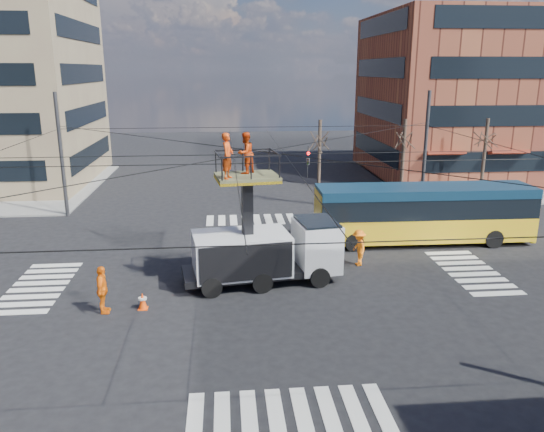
{
  "coord_description": "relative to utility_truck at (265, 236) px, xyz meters",
  "views": [
    {
      "loc": [
        -1.65,
        -22.76,
        9.34
      ],
      "look_at": [
        0.66,
        2.42,
        2.32
      ],
      "focal_mm": 35.0,
      "sensor_mm": 36.0,
      "label": 1
    }
  ],
  "objects": [
    {
      "name": "overhead_network",
      "position": [
        -0.18,
        0.72,
        2.13
      ],
      "size": [
        24.24,
        24.24,
        8.0
      ],
      "color": "#2D2D30",
      "rests_on": "ground"
    },
    {
      "name": "traffic_cone",
      "position": [
        -5.16,
        -2.42,
        -1.81
      ],
      "size": [
        0.36,
        0.36,
        0.71
      ],
      "primitive_type": "cone",
      "color": "#F2440A",
      "rests_on": "ground"
    },
    {
      "name": "building_ne",
      "position": [
        21.87,
        24.3,
        4.84
      ],
      "size": [
        20.06,
        16.06,
        14.0
      ],
      "color": "maroon",
      "rests_on": "ground"
    },
    {
      "name": "flagger",
      "position": [
        4.73,
        1.66,
        -1.26
      ],
      "size": [
        0.79,
        1.23,
        1.81
      ],
      "primitive_type": "imported",
      "rotation": [
        0.0,
        0.0,
        -1.47
      ],
      "color": "orange",
      "rests_on": "ground"
    },
    {
      "name": "utility_truck",
      "position": [
        0.0,
        0.0,
        0.0
      ],
      "size": [
        7.25,
        3.41,
        6.86
      ],
      "rotation": [
        0.0,
        0.0,
        0.14
      ],
      "color": "black",
      "rests_on": "ground"
    },
    {
      "name": "tree_b",
      "position": [
        10.89,
        13.82,
        2.46
      ],
      "size": [
        2.0,
        2.0,
        6.0
      ],
      "color": "#382B21",
      "rests_on": "ground"
    },
    {
      "name": "tree_a",
      "position": [
        4.89,
        13.82,
        2.46
      ],
      "size": [
        2.0,
        2.0,
        6.0
      ],
      "color": "#382B21",
      "rests_on": "ground"
    },
    {
      "name": "ground",
      "position": [
        -0.11,
        0.32,
        -2.16
      ],
      "size": [
        120.0,
        120.0,
        0.0
      ],
      "primitive_type": "plane",
      "color": "black",
      "rests_on": "ground"
    },
    {
      "name": "worker_ground",
      "position": [
        -6.64,
        -2.63,
        -1.19
      ],
      "size": [
        0.49,
        1.15,
        1.95
      ],
      "primitive_type": "imported",
      "rotation": [
        0.0,
        0.0,
        1.59
      ],
      "color": "orange",
      "rests_on": "ground"
    },
    {
      "name": "crosswalks",
      "position": [
        -0.11,
        0.32,
        -2.15
      ],
      "size": [
        22.4,
        22.4,
        0.02
      ],
      "primitive_type": null,
      "color": "silver",
      "rests_on": "ground"
    },
    {
      "name": "tree_c",
      "position": [
        16.89,
        13.82,
        2.46
      ],
      "size": [
        2.0,
        2.0,
        6.0
      ],
      "color": "#382B21",
      "rests_on": "ground"
    },
    {
      "name": "sidewalk_ne",
      "position": [
        20.89,
        21.32,
        -2.1
      ],
      "size": [
        18.0,
        18.0,
        0.12
      ],
      "primitive_type": "cube",
      "color": "slate",
      "rests_on": "ground"
    },
    {
      "name": "city_bus",
      "position": [
        9.14,
        4.84,
        -0.44
      ],
      "size": [
        11.89,
        2.78,
        3.2
      ],
      "rotation": [
        0.0,
        0.0,
        -0.01
      ],
      "color": "yellow",
      "rests_on": "ground"
    }
  ]
}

